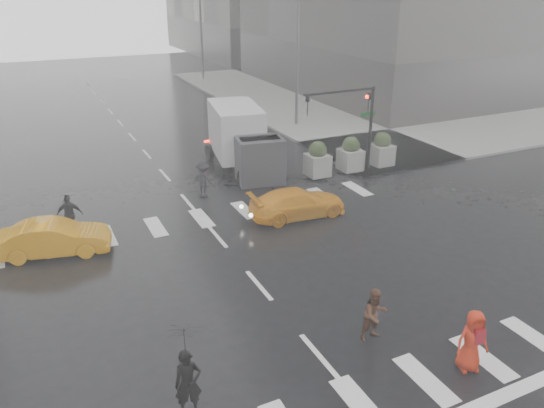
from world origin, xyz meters
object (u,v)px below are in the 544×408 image
traffic_signal_pole (355,113)px  pedestrian_brown (375,314)px  taxi_mid (54,238)px  box_truck (242,138)px  pedestrian_orange (472,341)px

traffic_signal_pole → pedestrian_brown: bearing=-121.0°
taxi_mid → box_truck: box_truck is taller
traffic_signal_pole → box_truck: (-4.98, 3.03, -1.44)m
pedestrian_brown → pedestrian_orange: 2.62m
traffic_signal_pole → pedestrian_orange: traffic_signal_pole is taller
taxi_mid → box_truck: bearing=-47.0°
pedestrian_orange → taxi_mid: 14.69m
pedestrian_brown → taxi_mid: pedestrian_brown is taller
pedestrian_orange → pedestrian_brown: bearing=142.4°
box_truck → pedestrian_orange: bearing=-81.8°
traffic_signal_pole → pedestrian_brown: (-7.21, -12.01, -2.42)m
traffic_signal_pole → pedestrian_brown: traffic_signal_pole is taller
traffic_signal_pole → box_truck: size_ratio=0.72×
taxi_mid → pedestrian_orange: bearing=-128.1°
pedestrian_brown → pedestrian_orange: bearing=-56.5°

